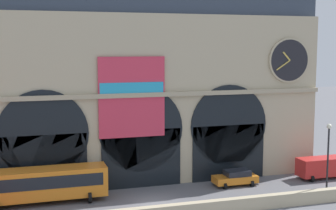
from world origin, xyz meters
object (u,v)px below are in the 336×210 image
object	(u,v)px
street_lamp_quayside	(328,151)
bus_midwest	(44,183)
car_mideast	(236,178)
van_east	(322,167)

from	to	relation	value
street_lamp_quayside	bus_midwest	bearing A→B (deg)	165.94
bus_midwest	street_lamp_quayside	size ratio (longest dim) A/B	1.59
car_mideast	bus_midwest	bearing A→B (deg)	179.89
bus_midwest	car_mideast	distance (m)	18.53
van_east	car_mideast	bearing A→B (deg)	178.21
bus_midwest	car_mideast	xyz separation A→B (m)	(18.51, -0.04, -0.98)
car_mideast	van_east	xyz separation A→B (m)	(9.75, -0.30, 0.44)
van_east	bus_midwest	bearing A→B (deg)	179.31
bus_midwest	car_mideast	world-z (taller)	bus_midwest
car_mideast	street_lamp_quayside	size ratio (longest dim) A/B	0.64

